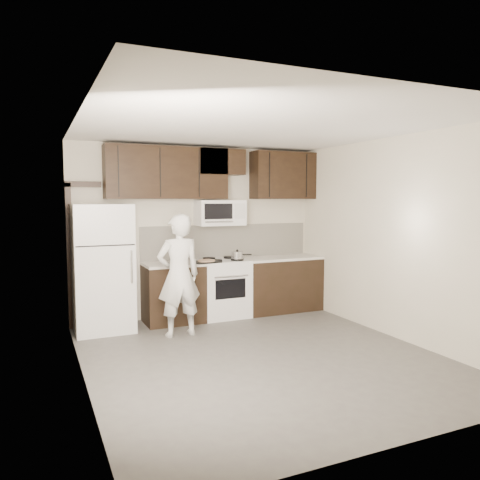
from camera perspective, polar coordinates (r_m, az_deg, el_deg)
floor at (r=5.75m, az=2.55°, el=-13.96°), size 4.50×4.50×0.00m
back_wall at (r=7.53m, az=-5.10°, el=1.05°), size 4.00×0.00×4.00m
ceiling at (r=5.50m, az=2.67°, el=13.69°), size 4.50×4.50×0.00m
counter_run at (r=7.58m, az=0.06°, el=-5.73°), size 2.95×0.64×0.91m
stove at (r=7.46m, az=-2.07°, el=-5.86°), size 0.76×0.66×0.94m
backsplash at (r=7.71m, az=-1.55°, el=-0.11°), size 2.90×0.02×0.54m
upper_cabinets at (r=7.43m, az=-3.18°, el=8.19°), size 3.48×0.35×0.78m
microwave at (r=7.44m, az=-2.45°, el=3.33°), size 0.76×0.42×0.40m
refrigerator at (r=6.88m, az=-16.39°, el=-3.29°), size 0.80×0.76×1.80m
door_trim at (r=7.11m, az=-19.76°, el=-0.29°), size 0.50×0.08×2.12m
saucepan at (r=7.32m, az=-0.33°, el=-1.95°), size 0.31×0.18×0.17m
baking_tray at (r=7.10m, az=-4.10°, el=-2.67°), size 0.41×0.32×0.02m
pizza at (r=7.10m, az=-4.10°, el=-2.52°), size 0.28×0.28×0.02m
person at (r=6.42m, az=-7.47°, el=-4.29°), size 0.63×0.44×1.67m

